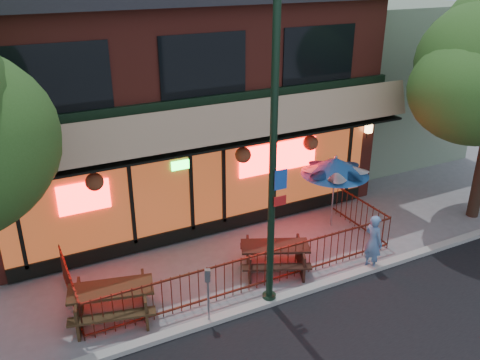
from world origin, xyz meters
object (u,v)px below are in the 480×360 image
Objects in this scene: picnic_table_right at (275,254)px; patio_umbrella at (335,166)px; picnic_table_left at (112,298)px; parking_meter_near at (208,288)px; pedestrian at (373,242)px; street_light at (272,180)px.

patio_umbrella reaches higher than picnic_table_right.
patio_umbrella is at bearing 10.72° from picnic_table_left.
picnic_table_right is (4.25, 0.00, -0.03)m from picnic_table_left.
pedestrian is at bearing 1.58° from parking_meter_near.
street_light reaches higher than patio_umbrella.
picnic_table_left is 1.01× the size of picnic_table_right.
street_light is at bearing -17.73° from picnic_table_left.
picnic_table_right is at bearing -154.53° from patio_umbrella.
picnic_table_left is at bearing 162.27° from street_light.
picnic_table_right is at bearing 60.82° from pedestrian.
street_light is 4.94× the size of parking_meter_near.
picnic_table_right is 1.51× the size of parking_meter_near.
street_light reaches higher than parking_meter_near.
patio_umbrella is at bearing 34.11° from street_light.
picnic_table_left is 4.25m from picnic_table_right.
patio_umbrella is 1.61× the size of parking_meter_near.
parking_meter_near is at bearing 86.60° from pedestrian.
street_light is 4.51m from patio_umbrella.
parking_meter_near reaches higher than picnic_table_left.
picnic_table_right is 0.94× the size of patio_umbrella.
patio_umbrella reaches higher than parking_meter_near.
picnic_table_left is at bearing 147.41° from parking_meter_near.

